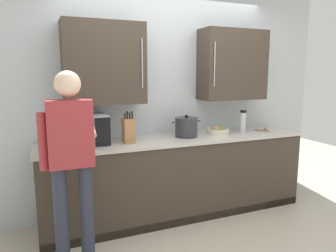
# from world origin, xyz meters

# --- Properties ---
(ground_plane) EXTENTS (9.57, 9.57, 0.00)m
(ground_plane) POSITION_xyz_m (0.00, 0.00, 0.00)
(ground_plane) COLOR #B7AD99
(back_wall_tiled) EXTENTS (4.27, 0.44, 2.71)m
(back_wall_tiled) POSITION_xyz_m (-0.00, 1.12, 1.46)
(back_wall_tiled) COLOR #B2BCC1
(back_wall_tiled) RESTS_ON ground_plane
(counter_unit) EXTENTS (3.08, 0.62, 0.92)m
(counter_unit) POSITION_xyz_m (0.00, 0.83, 0.46)
(counter_unit) COLOR #3D3328
(counter_unit) RESTS_ON ground_plane
(microwave_oven) EXTENTS (0.55, 0.75, 0.30)m
(microwave_oven) POSITION_xyz_m (-1.10, 0.86, 1.07)
(microwave_oven) COLOR #B7BABF
(microwave_oven) RESTS_ON counter_unit
(wooden_spoon) EXTENTS (0.20, 0.18, 0.02)m
(wooden_spoon) POSITION_xyz_m (1.21, 0.84, 0.93)
(wooden_spoon) COLOR brown
(wooden_spoon) RESTS_ON counter_unit
(stock_pot) EXTENTS (0.35, 0.26, 0.25)m
(stock_pot) POSITION_xyz_m (0.10, 0.84, 1.03)
(stock_pot) COLOR #2D2D33
(stock_pot) RESTS_ON counter_unit
(knife_block) EXTENTS (0.11, 0.15, 0.34)m
(knife_block) POSITION_xyz_m (-0.60, 0.79, 1.05)
(knife_block) COLOR #A37547
(knife_block) RESTS_ON counter_unit
(fruit_bowl) EXTENTS (0.26, 0.26, 0.10)m
(fruit_bowl) POSITION_xyz_m (0.51, 0.81, 0.96)
(fruit_bowl) COLOR beige
(fruit_bowl) RESTS_ON counter_unit
(thermos_flask) EXTENTS (0.08, 0.08, 0.28)m
(thermos_flask) POSITION_xyz_m (0.85, 0.80, 1.06)
(thermos_flask) COLOR #B7BABF
(thermos_flask) RESTS_ON counter_unit
(person_figure) EXTENTS (0.44, 0.51, 1.65)m
(person_figure) POSITION_xyz_m (-1.23, 0.17, 0.99)
(person_figure) COLOR #282D3D
(person_figure) RESTS_ON ground_plane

